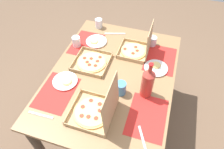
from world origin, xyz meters
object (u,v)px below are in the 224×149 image
object	(u,v)px
pizza_box_edge_far	(96,110)
plate_far_right	(96,41)
plate_near_left	(156,68)
plate_near_right	(65,81)
cup_spare	(152,41)
soda_bottle	(148,83)
cup_dark	(121,88)
cup_clear_right	(99,23)
pizza_box_center	(137,49)
cup_clear_left	(76,41)
pizza_box_corner_right	(92,62)

from	to	relation	value
pizza_box_edge_far	plate_far_right	xyz separation A→B (m)	(-0.74, -0.28, -0.04)
plate_far_right	plate_near_left	xyz separation A→B (m)	(0.17, 0.60, -0.00)
plate_near_right	cup_spare	distance (m)	0.88
plate_near_right	soda_bottle	world-z (taller)	soda_bottle
plate_near_left	cup_dark	world-z (taller)	cup_dark
plate_near_right	soda_bottle	distance (m)	0.65
pizza_box_edge_far	cup_dark	bearing A→B (deg)	154.61
plate_far_right	soda_bottle	size ratio (longest dim) A/B	0.62
pizza_box_edge_far	cup_spare	bearing A→B (deg)	164.60
plate_near_right	pizza_box_edge_far	bearing A→B (deg)	59.22
soda_bottle	cup_clear_right	world-z (taller)	soda_bottle
plate_far_right	cup_clear_right	xyz separation A→B (m)	(-0.24, -0.06, 0.04)
cup_clear_right	pizza_box_center	bearing A→B (deg)	59.97
pizza_box_edge_far	plate_far_right	world-z (taller)	pizza_box_edge_far
cup_clear_right	cup_clear_left	bearing A→B (deg)	-16.40
pizza_box_edge_far	cup_spare	xyz separation A→B (m)	(-0.86, 0.24, -0.01)
pizza_box_corner_right	cup_dark	distance (m)	0.40
cup_spare	cup_clear_right	world-z (taller)	cup_clear_right
pizza_box_center	soda_bottle	size ratio (longest dim) A/B	0.92
cup_spare	plate_far_right	bearing A→B (deg)	-76.39
soda_bottle	cup_clear_right	size ratio (longest dim) A/B	3.42
pizza_box_center	pizza_box_edge_far	xyz separation A→B (m)	(0.71, -0.13, 0.00)
cup_clear_left	soda_bottle	bearing A→B (deg)	63.62
pizza_box_corner_right	plate_near_right	xyz separation A→B (m)	(0.26, -0.12, -0.00)
plate_far_right	plate_near_right	distance (m)	0.54
cup_clear_right	cup_clear_left	xyz separation A→B (m)	(0.34, -0.10, 0.00)
cup_clear_right	pizza_box_corner_right	bearing A→B (deg)	13.20
cup_clear_right	soda_bottle	bearing A→B (deg)	42.05
plate_near_right	cup_clear_right	bearing A→B (deg)	179.72
cup_clear_right	plate_far_right	bearing A→B (deg)	13.61
cup_spare	cup_clear_left	world-z (taller)	cup_clear_left
cup_dark	plate_near_left	bearing A→B (deg)	146.91
plate_near_right	cup_clear_right	world-z (taller)	cup_clear_right
soda_bottle	cup_clear_right	xyz separation A→B (m)	(-0.70, -0.63, -0.09)
plate_far_right	cup_clear_right	distance (m)	0.25
pizza_box_center	cup_dark	xyz separation A→B (m)	(0.48, -0.01, 0.01)
pizza_box_corner_right	cup_spare	distance (m)	0.61
cup_dark	plate_near_right	bearing A→B (deg)	-85.81
cup_spare	cup_clear_right	size ratio (longest dim) A/B	0.91
plate_near_left	plate_near_right	xyz separation A→B (m)	(0.36, -0.67, 0.00)
plate_far_right	plate_near_right	xyz separation A→B (m)	(0.54, -0.06, 0.00)
plate_far_right	pizza_box_edge_far	bearing A→B (deg)	20.56
cup_spare	cup_clear_left	xyz separation A→B (m)	(0.22, -0.67, 0.00)
soda_bottle	cup_spare	size ratio (longest dim) A/B	3.75
cup_clear_right	cup_dark	bearing A→B (deg)	31.01
plate_near_right	cup_dark	xyz separation A→B (m)	(-0.03, 0.45, 0.04)
pizza_box_edge_far	soda_bottle	xyz separation A→B (m)	(-0.28, 0.29, 0.08)
pizza_box_center	plate_far_right	world-z (taller)	pizza_box_center
pizza_box_edge_far	cup_clear_right	world-z (taller)	pizza_box_edge_far
plate_near_left	cup_clear_right	distance (m)	0.78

